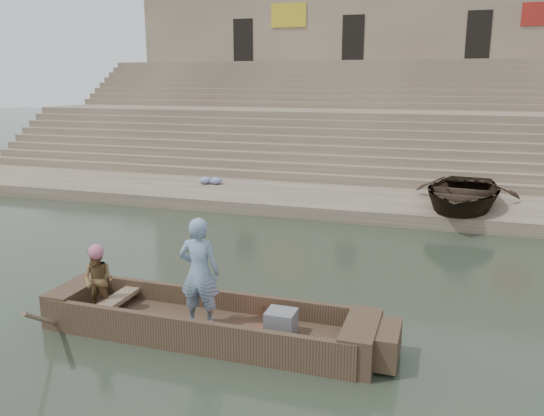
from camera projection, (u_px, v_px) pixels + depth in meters
The scene contains 13 objects.
ground at pixel (238, 293), 10.83m from camera, with size 120.00×120.00×0.00m, color #2A3527.
lower_landing at pixel (325, 201), 18.18m from camera, with size 32.00×4.00×0.40m, color gray.
mid_landing at pixel (361, 141), 24.84m from camera, with size 32.00×3.00×2.80m, color gray.
upper_landing at pixel (381, 108), 31.05m from camera, with size 32.00×3.00×5.20m, color gray.
ghat_steps at pixel (367, 130), 26.32m from camera, with size 32.00×11.00×5.20m.
building_wall at pixel (391, 56), 34.05m from camera, with size 32.00×5.07×11.20m.
main_rowboat at pixel (207, 329), 8.99m from camera, with size 5.00×1.30×0.22m, color brown.
rowboat_trim at pixel (218, 320), 8.88m from camera, with size 6.04×2.63×1.82m.
standing_man at pixel (200, 273), 8.69m from camera, with size 0.67×0.44×1.83m, color #225382.
rowing_man at pixel (98, 280), 9.30m from camera, with size 0.56×0.44×1.15m, color #287834.
television at pixel (280, 323), 8.54m from camera, with size 0.46×0.42×0.40m.
beached_rowboat at pixel (462, 192), 16.23m from camera, with size 3.21×4.50×0.93m, color #2D2116.
cloth_bundles at pixel (211, 180), 19.98m from camera, with size 0.86×0.50×0.26m.
Camera 1 is at (3.78, -9.43, 4.16)m, focal length 35.69 mm.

